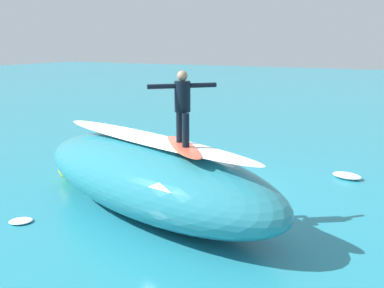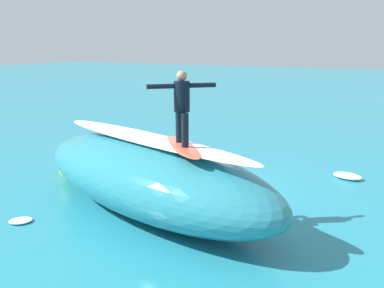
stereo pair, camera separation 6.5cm
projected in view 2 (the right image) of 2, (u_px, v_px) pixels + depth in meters
ground_plane at (200, 188)px, 12.46m from camera, size 120.00×120.00×0.00m
wave_crest at (149, 177)px, 10.50m from camera, size 8.38×5.11×1.80m
wave_foam_lip at (148, 139)px, 10.28m from camera, size 6.69×3.02×0.08m
surfboard_riding at (182, 147)px, 9.46m from camera, size 1.96×1.98×0.10m
surfer_riding at (182, 102)px, 9.24m from camera, size 1.14×1.13×1.58m
surfboard_paddling at (199, 167)px, 14.42m from camera, size 2.21×1.42×0.06m
surfer_paddling at (195, 162)px, 14.39m from camera, size 1.54×0.88×0.29m
buoy_marker at (71, 168)px, 13.14m from camera, size 0.72×0.72×1.22m
foam_patch_near at (348, 176)px, 13.26m from camera, size 1.00×0.76×0.17m
foam_patch_mid at (21, 221)px, 10.07m from camera, size 0.68×0.67×0.08m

